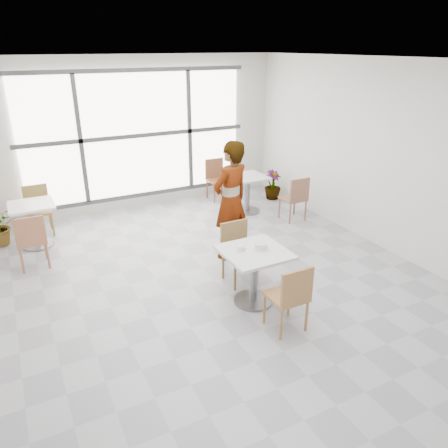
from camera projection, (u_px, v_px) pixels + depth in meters
name	position (u px, v px, depth m)	size (l,w,h in m)	color
floor	(215.00, 280.00, 6.20)	(7.00, 7.00, 0.00)	#9E9EA5
ceiling	(212.00, 59.00, 5.03)	(7.00, 7.00, 0.00)	white
wall_back	(137.00, 135.00, 8.49)	(6.00, 6.00, 0.00)	silver
wall_right	(381.00, 156.00, 6.88)	(7.00, 7.00, 0.00)	silver
window	(138.00, 135.00, 8.43)	(4.60, 0.07, 2.52)	white
main_table	(254.00, 267.00, 5.49)	(0.80, 0.80, 0.75)	silver
chair_near	(291.00, 295.00, 4.92)	(0.42, 0.42, 0.87)	#A17040
chair_far	(237.00, 248.00, 6.05)	(0.42, 0.42, 0.87)	olive
oatmeal_bowl	(261.00, 246.00, 5.44)	(0.21, 0.21, 0.10)	silver
coffee_cup	(240.00, 249.00, 5.39)	(0.16, 0.13, 0.07)	silver
person	(231.00, 201.00, 6.57)	(0.68, 0.45, 1.87)	black
bg_table_left	(34.00, 219.00, 7.08)	(0.70, 0.70, 0.75)	white
bg_table_right	(247.00, 189.00, 8.57)	(0.70, 0.70, 0.75)	silver
bg_chair_left_near	(31.00, 238.00, 6.35)	(0.42, 0.42, 0.87)	#A16345
bg_chair_left_far	(38.00, 207.00, 7.59)	(0.42, 0.42, 0.87)	#9F7C3F
bg_chair_right_near	(296.00, 196.00, 8.11)	(0.42, 0.42, 0.87)	brown
bg_chair_right_far	(216.00, 176.00, 9.33)	(0.42, 0.42, 0.87)	brown
plant_right	(273.00, 185.00, 9.36)	(0.36, 0.36, 0.64)	#5E8642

